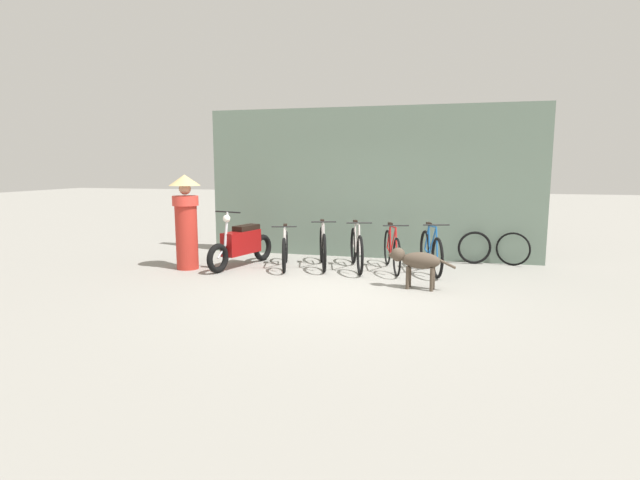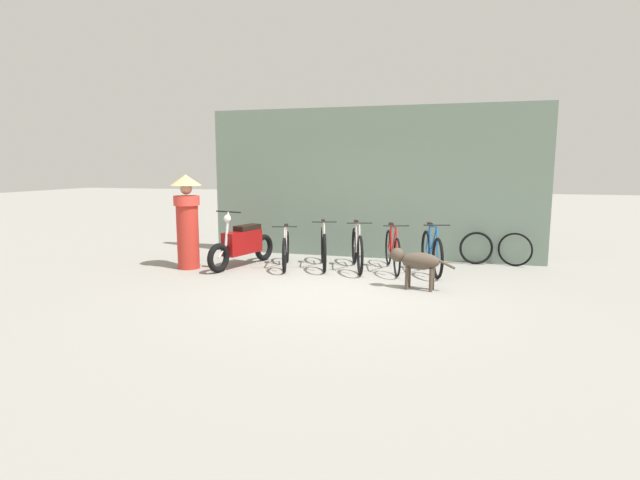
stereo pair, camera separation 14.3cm
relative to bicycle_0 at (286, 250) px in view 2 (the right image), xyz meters
The scene contains 12 objects.
ground_plane 2.05m from the bicycle_0, 47.51° to the right, with size 60.00×60.00×0.00m, color gray.
shop_wall_back 2.38m from the bicycle_0, 48.05° to the left, with size 7.02×0.20×3.14m.
bicycle_0 is the anchor object (origin of this frame).
bicycle_1 0.73m from the bicycle_0, 18.18° to the left, with size 0.60×1.65×0.92m.
bicycle_2 1.37m from the bicycle_0, ahead, with size 0.62×1.74×0.93m.
bicycle_3 2.03m from the bicycle_0, ahead, with size 0.58×1.71×0.90m.
bicycle_4 2.73m from the bicycle_0, ahead, with size 0.56×1.62×0.93m.
motorcycle 0.86m from the bicycle_0, behind, with size 0.68×1.87×1.10m.
stray_dog 2.77m from the bicycle_0, 23.15° to the right, with size 1.06×0.34×0.64m.
person_in_robes 1.95m from the bicycle_0, 161.09° to the right, with size 0.81×0.81×1.77m.
spare_tire_left 3.75m from the bicycle_0, 19.79° to the left, with size 0.65×0.15×0.65m.
spare_tire_right 4.44m from the bicycle_0, 16.63° to the left, with size 0.64×0.23×0.66m.
Camera 2 is at (1.79, -7.41, 1.93)m, focal length 28.00 mm.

